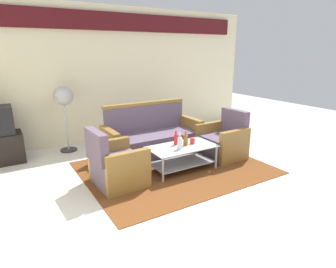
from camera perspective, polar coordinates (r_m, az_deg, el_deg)
name	(u,v)px	position (r m, az deg, el deg)	size (l,w,h in m)	color
ground_plane	(209,184)	(4.36, 8.04, -9.78)	(14.00, 14.00, 0.00)	silver
wall_back	(123,70)	(6.58, -8.84, 12.34)	(6.52, 0.19, 2.80)	beige
rug	(175,168)	(4.87, 1.31, -6.69)	(2.93, 2.30, 0.01)	brown
couch	(152,139)	(5.37, -3.16, -0.98)	(1.80, 0.74, 0.96)	#5B4C60
armchair_left	(116,166)	(4.27, -10.23, -6.24)	(0.73, 0.79, 0.85)	#5B4C60
armchair_right	(223,142)	(5.38, 10.81, -1.54)	(0.72, 0.78, 0.85)	#5B4C60
coffee_table	(182,154)	(4.71, 2.75, -4.04)	(1.10, 0.60, 0.40)	silver
bottle_brown	(186,140)	(4.69, 3.51, -1.14)	(0.08, 0.08, 0.24)	brown
bottle_clear	(180,143)	(4.51, 2.33, -1.76)	(0.07, 0.07, 0.26)	silver
bottle_red	(176,139)	(4.72, 1.57, -1.06)	(0.06, 0.06, 0.24)	red
cup	(192,141)	(4.79, 4.85, -1.35)	(0.08, 0.08, 0.10)	red
pedestal_fan	(64,100)	(5.78, -19.96, 6.42)	(0.36, 0.36, 1.27)	#2D2D33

